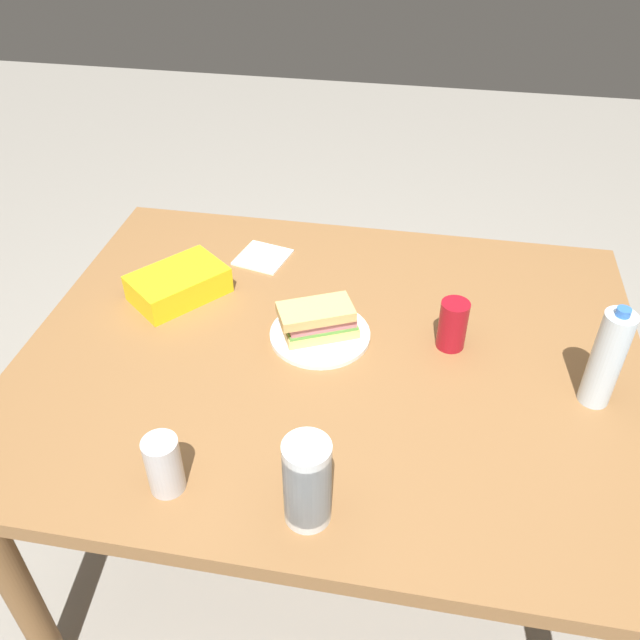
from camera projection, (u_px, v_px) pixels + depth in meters
ground_plane at (329, 537)px, 2.00m from camera, size 8.00×8.00×0.00m
dining_table at (331, 378)px, 1.59m from camera, size 1.42×1.13×0.74m
paper_plate at (320, 335)px, 1.57m from camera, size 0.24×0.24×0.01m
sandwich at (319, 320)px, 1.54m from camera, size 0.20×0.16×0.08m
soda_can_red at (453, 325)px, 1.51m from camera, size 0.07×0.07×0.12m
chip_bag at (178, 284)px, 1.68m from camera, size 0.26×0.27×0.07m
water_bottle_tall at (607, 359)px, 1.34m from camera, size 0.06×0.06×0.24m
plastic_cup_stack at (307, 482)px, 1.13m from camera, size 0.08×0.08×0.18m
soda_can_silver at (164, 465)px, 1.20m from camera, size 0.07×0.07×0.12m
paper_napkin at (263, 257)px, 1.84m from camera, size 0.16×0.16×0.01m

